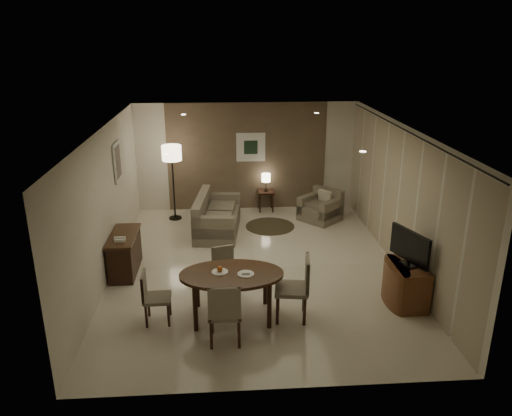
{
  "coord_description": "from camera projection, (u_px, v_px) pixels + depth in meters",
  "views": [
    {
      "loc": [
        -0.63,
        -8.7,
        4.32
      ],
      "look_at": [
        0.0,
        0.2,
        1.15
      ],
      "focal_mm": 35.0,
      "sensor_mm": 36.0,
      "label": 1
    }
  ],
  "objects": [
    {
      "name": "downlight_fr",
      "position": [
        317.0,
        113.0,
        10.55
      ],
      "size": [
        0.1,
        0.1,
        0.01
      ],
      "primitive_type": "cylinder",
      "color": "white",
      "rests_on": "ceiling"
    },
    {
      "name": "telephone",
      "position": [
        120.0,
        239.0,
        8.95
      ],
      "size": [
        0.2,
        0.14,
        0.09
      ],
      "primitive_type": null,
      "color": "white",
      "rests_on": "console_desk"
    },
    {
      "name": "round_rug",
      "position": [
        270.0,
        226.0,
        11.69
      ],
      "size": [
        1.14,
        1.14,
        0.01
      ],
      "primitive_type": "cylinder",
      "color": "#443826",
      "rests_on": "floor"
    },
    {
      "name": "napkin",
      "position": [
        246.0,
        273.0,
        7.71
      ],
      "size": [
        0.12,
        0.08,
        0.03
      ],
      "primitive_type": "cube",
      "color": "white",
      "rests_on": "plate_b"
    },
    {
      "name": "art_back_frame",
      "position": [
        251.0,
        147.0,
        12.39
      ],
      "size": [
        0.72,
        0.03,
        0.72
      ],
      "primitive_type": "cube",
      "color": "silver",
      "rests_on": "wall_back"
    },
    {
      "name": "plate_a",
      "position": [
        220.0,
        272.0,
        7.78
      ],
      "size": [
        0.26,
        0.26,
        0.02
      ],
      "primitive_type": "cylinder",
      "color": "white",
      "rests_on": "dining_table"
    },
    {
      "name": "art_left_canvas",
      "position": [
        118.0,
        162.0,
        9.99
      ],
      "size": [
        0.01,
        0.46,
        0.64
      ],
      "primitive_type": "cube",
      "color": "gray",
      "rests_on": "wall_left"
    },
    {
      "name": "downlight_nl",
      "position": [
        166.0,
        155.0,
        6.98
      ],
      "size": [
        0.1,
        0.1,
        0.01
      ],
      "primitive_type": "cylinder",
      "color": "white",
      "rests_on": "ceiling"
    },
    {
      "name": "armchair",
      "position": [
        320.0,
        206.0,
        11.96
      ],
      "size": [
        1.14,
        1.14,
        0.74
      ],
      "primitive_type": null,
      "rotation": [
        0.0,
        0.0,
        -0.84
      ],
      "color": "gray",
      "rests_on": "floor"
    },
    {
      "name": "flat_tv",
      "position": [
        410.0,
        247.0,
        8.07
      ],
      "size": [
        0.36,
        0.85,
        0.6
      ],
      "primitive_type": null,
      "rotation": [
        0.0,
        0.0,
        0.35
      ],
      "color": "black",
      "rests_on": "tv_cabinet"
    },
    {
      "name": "room_shell",
      "position": [
        255.0,
        195.0,
        9.59
      ],
      "size": [
        5.5,
        7.0,
        2.7
      ],
      "color": "beige",
      "rests_on": "ground"
    },
    {
      "name": "plate_b",
      "position": [
        246.0,
        274.0,
        7.71
      ],
      "size": [
        0.26,
        0.26,
        0.02
      ],
      "primitive_type": "cylinder",
      "color": "white",
      "rests_on": "dining_table"
    },
    {
      "name": "taupe_accent",
      "position": [
        247.0,
        157.0,
        12.49
      ],
      "size": [
        3.96,
        0.03,
        2.7
      ],
      "primitive_type": "cube",
      "color": "brown",
      "rests_on": "wall_back"
    },
    {
      "name": "fruit_apple",
      "position": [
        220.0,
        269.0,
        7.76
      ],
      "size": [
        0.09,
        0.09,
        0.09
      ],
      "primitive_type": "sphere",
      "color": "#C25716",
      "rests_on": "plate_a"
    },
    {
      "name": "curtain_wall",
      "position": [
        398.0,
        200.0,
        9.4
      ],
      "size": [
        0.08,
        6.7,
        2.58
      ],
      "primitive_type": null,
      "color": "#BFAF95",
      "rests_on": "wall_right"
    },
    {
      "name": "sofa",
      "position": [
        217.0,
        214.0,
        11.24
      ],
      "size": [
        1.89,
        1.1,
        0.85
      ],
      "primitive_type": null,
      "rotation": [
        0.0,
        0.0,
        1.46
      ],
      "color": "gray",
      "rests_on": "floor"
    },
    {
      "name": "tv_cabinet",
      "position": [
        407.0,
        284.0,
        8.3
      ],
      "size": [
        0.48,
        0.9,
        0.7
      ],
      "primitive_type": null,
      "color": "brown",
      "rests_on": "floor"
    },
    {
      "name": "console_desk",
      "position": [
        125.0,
        253.0,
        9.37
      ],
      "size": [
        0.48,
        1.2,
        0.75
      ],
      "primitive_type": null,
      "color": "#412915",
      "rests_on": "floor"
    },
    {
      "name": "curtain_rod",
      "position": [
        405.0,
        130.0,
        8.96
      ],
      "size": [
        0.03,
        6.8,
        0.03
      ],
      "primitive_type": "cylinder",
      "rotation": [
        1.57,
        0.0,
        0.0
      ],
      "color": "black",
      "rests_on": "wall_right"
    },
    {
      "name": "chair_left",
      "position": [
        157.0,
        297.0,
        7.73
      ],
      "size": [
        0.42,
        0.42,
        0.84
      ],
      "primitive_type": null,
      "rotation": [
        0.0,
        0.0,
        1.6
      ],
      "color": "gray",
      "rests_on": "floor"
    },
    {
      "name": "table_lamp",
      "position": [
        266.0,
        181.0,
        12.5
      ],
      "size": [
        0.22,
        0.22,
        0.5
      ],
      "primitive_type": null,
      "color": "#FFEAC1",
      "rests_on": "side_table"
    },
    {
      "name": "side_table",
      "position": [
        266.0,
        201.0,
        12.66
      ],
      "size": [
        0.4,
        0.4,
        0.52
      ],
      "primitive_type": null,
      "color": "black",
      "rests_on": "floor"
    },
    {
      "name": "chair_near",
      "position": [
        225.0,
        311.0,
        7.22
      ],
      "size": [
        0.49,
        0.49,
        0.99
      ],
      "primitive_type": null,
      "rotation": [
        0.0,
        0.0,
        3.13
      ],
      "color": "gray",
      "rests_on": "floor"
    },
    {
      "name": "chair_right",
      "position": [
        291.0,
        288.0,
        7.8
      ],
      "size": [
        0.57,
        0.57,
        1.04
      ],
      "primitive_type": null,
      "rotation": [
        0.0,
        0.0,
        -1.71
      ],
      "color": "gray",
      "rests_on": "floor"
    },
    {
      "name": "art_left_frame",
      "position": [
        117.0,
        162.0,
        9.99
      ],
      "size": [
        0.03,
        0.6,
        0.8
      ],
      "primitive_type": "cube",
      "color": "silver",
      "rests_on": "wall_left"
    },
    {
      "name": "dining_table",
      "position": [
        232.0,
        295.0,
        7.88
      ],
      "size": [
        1.63,
        1.02,
        0.77
      ],
      "primitive_type": null,
      "color": "#412915",
      "rests_on": "floor"
    },
    {
      "name": "chair_far",
      "position": [
        226.0,
        273.0,
        8.52
      ],
      "size": [
        0.5,
        0.5,
        0.84
      ],
      "primitive_type": null,
      "rotation": [
        0.0,
        0.0,
        0.27
      ],
      "color": "gray",
      "rests_on": "floor"
    },
    {
      "name": "art_back_canvas",
      "position": [
        251.0,
        147.0,
        12.38
      ],
      "size": [
        0.34,
        0.01,
        0.34
      ],
      "primitive_type": "cube",
      "color": "black",
      "rests_on": "wall_back"
    },
    {
      "name": "floor_lamp",
      "position": [
        173.0,
        183.0,
        11.88
      ],
      "size": [
        0.46,
        0.46,
        1.81
      ],
      "primitive_type": null,
      "color": "#FFE5B7",
      "rests_on": "floor"
    },
    {
      "name": "downlight_fl",
      "position": [
        184.0,
        114.0,
        10.37
      ],
      "size": [
        0.1,
        0.1,
        0.01
      ],
      "primitive_type": "cylinder",
      "color": "white",
      "rests_on": "ceiling"
    },
    {
      "name": "downlight_nr",
      "position": [
        363.0,
        152.0,
        7.17
      ],
      "size": [
        0.1,
        0.1,
        0.01
      ],
      "primitive_type": "cylinder",
      "color": "white",
      "rests_on": "ceiling"
    }
  ]
}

